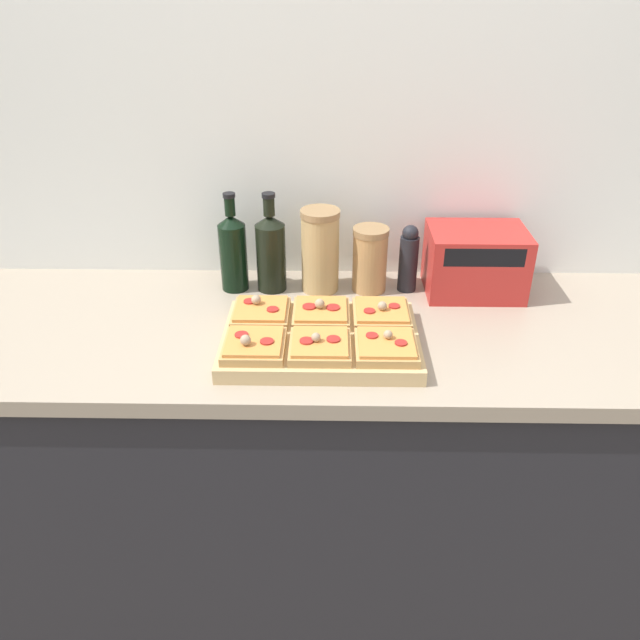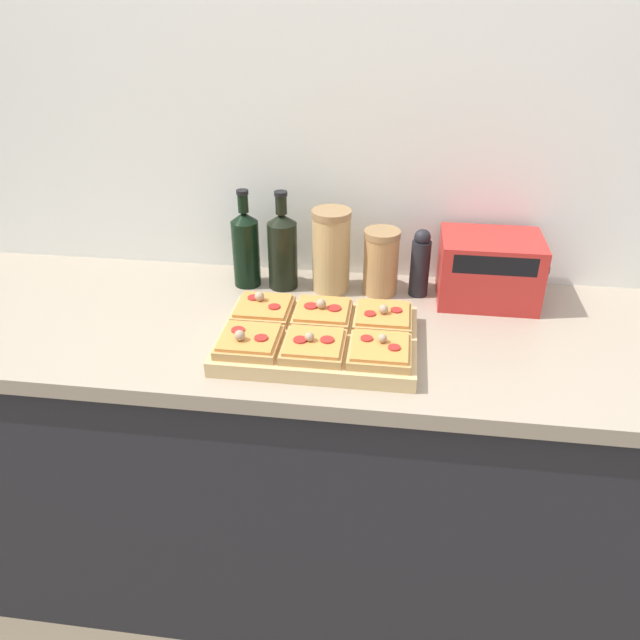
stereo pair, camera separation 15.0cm
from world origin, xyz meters
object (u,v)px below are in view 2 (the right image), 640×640
object	(u,v)px
wine_bottle	(282,249)
grain_jar_tall	(331,251)
cutting_board	(318,340)
pepper_mill	(420,263)
grain_jar_short	(381,262)
toaster_oven	(489,269)
olive_oil_bottle	(246,247)

from	to	relation	value
wine_bottle	grain_jar_tall	bearing A→B (deg)	0.00
cutting_board	wine_bottle	bearing A→B (deg)	114.71
cutting_board	pepper_mill	distance (m)	0.40
grain_jar_short	pepper_mill	xyz separation A→B (m)	(0.11, 0.00, 0.00)
pepper_mill	toaster_oven	xyz separation A→B (m)	(0.18, -0.01, -0.00)
wine_bottle	grain_jar_short	bearing A→B (deg)	0.00
pepper_mill	grain_jar_tall	bearing A→B (deg)	-180.00
cutting_board	pepper_mill	size ratio (longest dim) A/B	2.42
olive_oil_bottle	grain_jar_tall	world-z (taller)	olive_oil_bottle
cutting_board	grain_jar_short	size ratio (longest dim) A/B	2.54
pepper_mill	cutting_board	bearing A→B (deg)	-127.45
olive_oil_bottle	grain_jar_short	size ratio (longest dim) A/B	1.52
cutting_board	toaster_oven	size ratio (longest dim) A/B	1.62
grain_jar_tall	grain_jar_short	bearing A→B (deg)	0.00
pepper_mill	wine_bottle	bearing A→B (deg)	-180.00
toaster_oven	grain_jar_short	bearing A→B (deg)	178.82
cutting_board	olive_oil_bottle	size ratio (longest dim) A/B	1.67
cutting_board	grain_jar_tall	distance (m)	0.33
wine_bottle	pepper_mill	world-z (taller)	wine_bottle
grain_jar_short	toaster_oven	bearing A→B (deg)	-1.18
olive_oil_bottle	wine_bottle	bearing A→B (deg)	-0.00
olive_oil_bottle	grain_jar_tall	bearing A→B (deg)	-0.00
cutting_board	pepper_mill	bearing A→B (deg)	52.55
cutting_board	grain_jar_short	distance (m)	0.35
pepper_mill	toaster_oven	size ratio (longest dim) A/B	0.67
grain_jar_short	wine_bottle	bearing A→B (deg)	-180.00
toaster_oven	wine_bottle	bearing A→B (deg)	179.39
cutting_board	grain_jar_short	xyz separation A→B (m)	(0.13, 0.31, 0.07)
wine_bottle	olive_oil_bottle	bearing A→B (deg)	180.00
grain_jar_tall	toaster_oven	distance (m)	0.43
grain_jar_tall	toaster_oven	xyz separation A→B (m)	(0.43, -0.01, -0.03)
wine_bottle	pepper_mill	distance (m)	0.38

